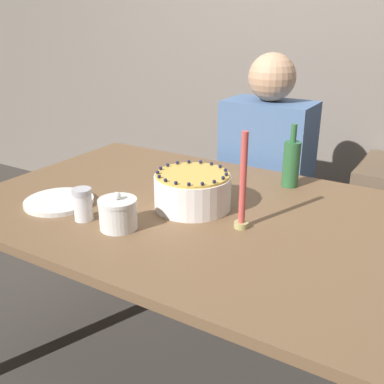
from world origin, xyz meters
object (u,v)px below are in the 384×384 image
candle (243,190)px  person_man_blue_shirt (264,197)px  cake (192,191)px  bottle (291,163)px  sugar_shaker (83,204)px  sugar_bowl (118,214)px

candle → person_man_blue_shirt: 0.86m
cake → bottle: bottle is taller
cake → person_man_blue_shirt: bearing=91.7°
bottle → person_man_blue_shirt: bearing=124.3°
sugar_shaker → person_man_blue_shirt: (0.22, 0.97, -0.27)m
cake → sugar_bowl: bearing=-113.6°
person_man_blue_shirt → sugar_shaker: bearing=77.0°
sugar_shaker → bottle: (0.45, 0.63, 0.04)m
sugar_bowl → person_man_blue_shirt: bearing=84.7°
candle → cake: bearing=165.9°
candle → person_man_blue_shirt: size_ratio=0.25×
sugar_bowl → candle: 0.38m
candle → bottle: size_ratio=1.26×
sugar_bowl → bottle: (0.32, 0.62, 0.04)m
bottle → person_man_blue_shirt: person_man_blue_shirt is taller
bottle → sugar_bowl: bearing=-117.1°
sugar_bowl → bottle: bearing=62.9°
sugar_bowl → person_man_blue_shirt: person_man_blue_shirt is taller
sugar_bowl → person_man_blue_shirt: size_ratio=0.10×
sugar_bowl → bottle: 0.70m
bottle → sugar_shaker: bearing=-125.7°
sugar_shaker → candle: (0.45, 0.21, 0.07)m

